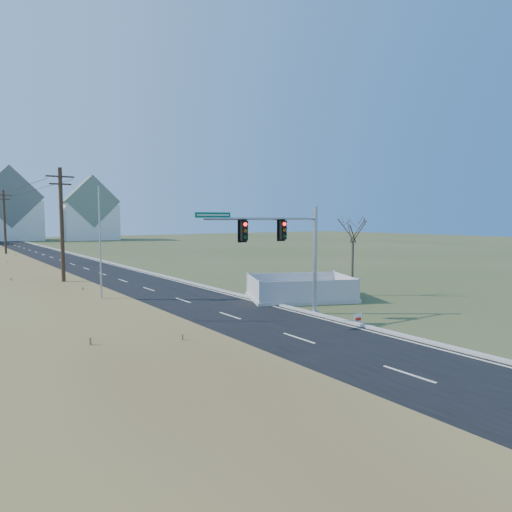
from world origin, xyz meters
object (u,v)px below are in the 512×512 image
(fence_enclosure, at_px, (300,295))
(flagpole, at_px, (101,268))
(open_sign, at_px, (358,319))
(traffic_signal_mast, at_px, (290,248))
(bare_tree, at_px, (353,228))

(fence_enclosure, bearing_deg, flagpole, -159.54)
(fence_enclosure, xyz_separation_m, flagpole, (-13.37, 0.89, 2.62))
(open_sign, bearing_deg, traffic_signal_mast, 130.96)
(open_sign, xyz_separation_m, flagpole, (-10.86, 8.40, 2.62))
(traffic_signal_mast, distance_m, fence_enclosure, 6.97)
(fence_enclosure, xyz_separation_m, bare_tree, (4.14, -0.94, 4.61))
(flagpole, bearing_deg, fence_enclosure, -3.80)
(fence_enclosure, xyz_separation_m, open_sign, (-2.50, -7.51, -0.01))
(traffic_signal_mast, relative_size, flagpole, 1.08)
(traffic_signal_mast, distance_m, open_sign, 5.34)
(traffic_signal_mast, xyz_separation_m, bare_tree, (8.46, 3.13, 0.95))
(open_sign, bearing_deg, fence_enclosure, 84.66)
(traffic_signal_mast, xyz_separation_m, open_sign, (1.82, -3.44, -3.66))
(traffic_signal_mast, bearing_deg, open_sign, -59.78)
(traffic_signal_mast, bearing_deg, fence_enclosure, 45.61)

